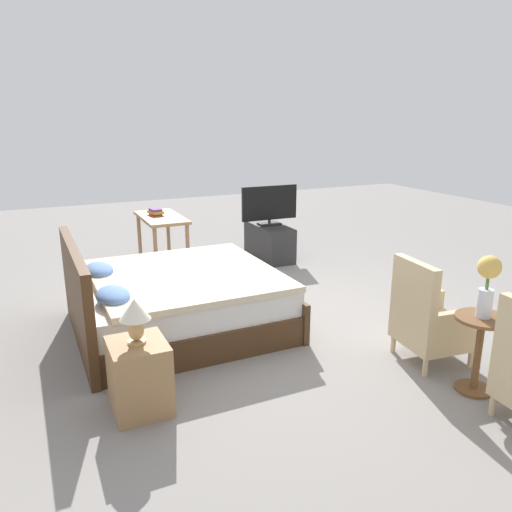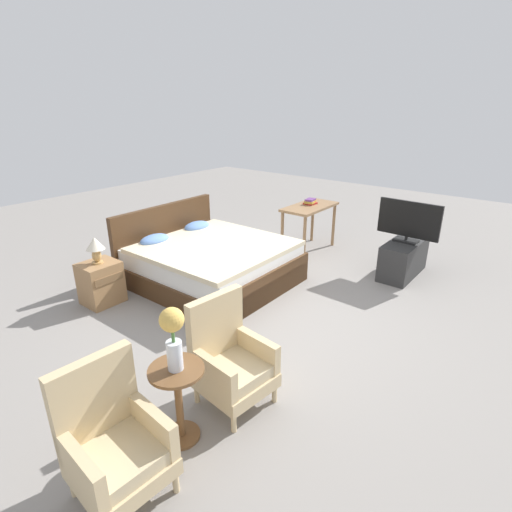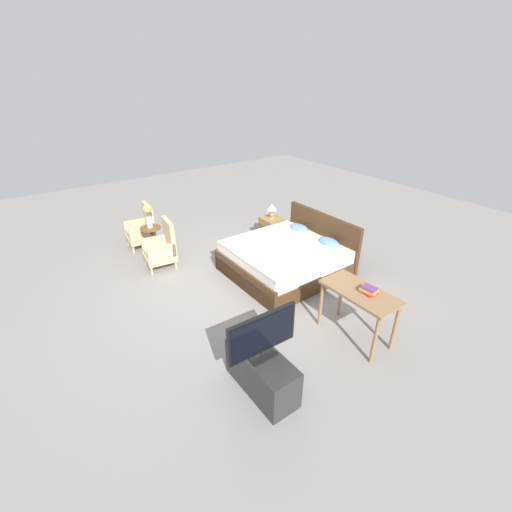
{
  "view_description": "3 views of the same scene",
  "coord_description": "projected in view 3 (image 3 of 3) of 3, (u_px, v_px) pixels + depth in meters",
  "views": [
    {
      "loc": [
        -4.38,
        2.33,
        2.08
      ],
      "look_at": [
        0.26,
        0.17,
        0.62
      ],
      "focal_mm": 35.0,
      "sensor_mm": 36.0,
      "label": 1
    },
    {
      "loc": [
        -3.42,
        -2.56,
        2.37
      ],
      "look_at": [
        -0.04,
        0.13,
        0.68
      ],
      "focal_mm": 28.0,
      "sensor_mm": 36.0,
      "label": 2
    },
    {
      "loc": [
        4.36,
        -2.63,
        3.32
      ],
      "look_at": [
        0.36,
        0.25,
        0.69
      ],
      "focal_mm": 24.0,
      "sensor_mm": 36.0,
      "label": 3
    }
  ],
  "objects": [
    {
      "name": "tv_stand",
      "position": [
        262.0,
        372.0,
        3.97
      ],
      "size": [
        0.96,
        0.4,
        0.51
      ],
      "color": "#2D2D2D",
      "rests_on": "ground_plane"
    },
    {
      "name": "ground_plane",
      "position": [
        233.0,
        286.0,
        6.04
      ],
      "size": [
        16.0,
        16.0,
        0.0
      ],
      "primitive_type": "plane",
      "color": "gray"
    },
    {
      "name": "tv_flatscreen",
      "position": [
        262.0,
        335.0,
        3.71
      ],
      "size": [
        0.21,
        0.86,
        0.58
      ],
      "color": "black",
      "rests_on": "tv_stand"
    },
    {
      "name": "side_table",
      "position": [
        152.0,
        238.0,
        6.91
      ],
      "size": [
        0.4,
        0.4,
        0.62
      ],
      "color": "brown",
      "rests_on": "ground_plane"
    },
    {
      "name": "table_lamp",
      "position": [
        272.0,
        209.0,
        7.38
      ],
      "size": [
        0.22,
        0.22,
        0.33
      ],
      "color": "tan",
      "rests_on": "nightstand"
    },
    {
      "name": "flower_vase",
      "position": [
        148.0,
        214.0,
        6.66
      ],
      "size": [
        0.17,
        0.17,
        0.48
      ],
      "color": "silver",
      "rests_on": "side_table"
    },
    {
      "name": "book_stack",
      "position": [
        369.0,
        290.0,
        4.48
      ],
      "size": [
        0.24,
        0.19,
        0.09
      ],
      "color": "#AD2823",
      "rests_on": "vanity_desk"
    },
    {
      "name": "nightstand",
      "position": [
        271.0,
        229.0,
        7.6
      ],
      "size": [
        0.44,
        0.41,
        0.53
      ],
      "color": "#997047",
      "rests_on": "ground_plane"
    },
    {
      "name": "bed",
      "position": [
        287.0,
        258.0,
        6.35
      ],
      "size": [
        1.82,
        1.97,
        0.96
      ],
      "color": "#472D19",
      "rests_on": "ground_plane"
    },
    {
      "name": "vanity_desk",
      "position": [
        359.0,
        298.0,
        4.59
      ],
      "size": [
        1.04,
        0.52,
        0.77
      ],
      "color": "#8E6B47",
      "rests_on": "ground_plane"
    },
    {
      "name": "armchair_by_window_right",
      "position": [
        162.0,
        248.0,
        6.52
      ],
      "size": [
        0.6,
        0.6,
        0.92
      ],
      "color": "#CCB284",
      "rests_on": "ground_plane"
    },
    {
      "name": "armchair_by_window_left",
      "position": [
        142.0,
        230.0,
        7.29
      ],
      "size": [
        0.58,
        0.58,
        0.92
      ],
      "color": "#CCB284",
      "rests_on": "ground_plane"
    }
  ]
}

